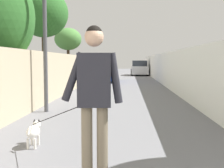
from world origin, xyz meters
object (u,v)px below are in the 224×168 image
object	(u,v)px
lamp_post	(44,1)
car_far	(139,68)
tree_left_near	(68,40)
dog	(34,131)
tree_left_mid	(43,14)
person_skateboarder	(94,91)
car_near	(104,72)

from	to	relation	value
lamp_post	car_far	xyz separation A→B (m)	(22.01, -3.56, -2.52)
tree_left_near	dog	distance (m)	15.61
lamp_post	dog	distance (m)	4.60
tree_left_mid	person_skateboarder	distance (m)	11.71
lamp_post	car_far	size ratio (longest dim) A/B	1.20
tree_left_near	car_far	world-z (taller)	tree_left_near
person_skateboarder	dog	bearing A→B (deg)	38.21
car_near	car_far	distance (m)	9.79
tree_left_mid	person_skateboarder	xyz separation A→B (m)	(-10.76, -3.77, -2.65)
tree_left_near	dog	bearing A→B (deg)	-170.37
tree_left_mid	car_far	bearing A→B (deg)	-18.02
dog	car_far	xyz separation A→B (m)	(25.44, -2.79, 0.44)
car_far	lamp_post	bearing A→B (deg)	170.80
tree_left_mid	car_near	world-z (taller)	tree_left_mid
tree_left_near	person_skateboarder	distance (m)	17.29
car_far	tree_left_mid	bearing A→B (deg)	161.98
person_skateboarder	car_far	size ratio (longest dim) A/B	0.46
car_near	car_far	size ratio (longest dim) A/B	1.01
lamp_post	car_near	bearing A→B (deg)	-2.71
lamp_post	car_near	distance (m)	12.94
tree_left_near	dog	xyz separation A→B (m)	(-15.16, -2.57, -2.71)
dog	car_far	size ratio (longest dim) A/B	0.48
lamp_post	car_near	xyz separation A→B (m)	(12.68, -0.60, -2.52)
person_skateboarder	lamp_post	bearing A→B (deg)	22.02
person_skateboarder	car_far	distance (m)	27.10
lamp_post	car_near	size ratio (longest dim) A/B	1.18
car_near	lamp_post	bearing A→B (deg)	177.29
tree_left_mid	car_far	world-z (taller)	tree_left_mid
tree_left_near	person_skateboarder	bearing A→B (deg)	-167.11
tree_left_mid	car_near	distance (m)	7.96
tree_left_near	tree_left_mid	bearing A→B (deg)	-179.40
tree_left_near	lamp_post	xyz separation A→B (m)	(-11.72, -1.80, 0.25)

